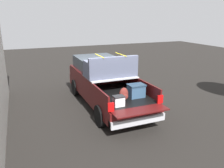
{
  "coord_description": "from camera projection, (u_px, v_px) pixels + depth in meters",
  "views": [
    {
      "loc": [
        -8.49,
        3.29,
        3.66
      ],
      "look_at": [
        -0.6,
        0.0,
        1.1
      ],
      "focal_mm": 36.39,
      "sensor_mm": 36.0,
      "label": 1
    }
  ],
  "objects": [
    {
      "name": "ground_plane",
      "position": [
        107.0,
        105.0,
        9.77
      ],
      "size": [
        40.0,
        40.0,
        0.0
      ],
      "primitive_type": "plane",
      "color": "black"
    },
    {
      "name": "pickup_truck",
      "position": [
        103.0,
        81.0,
        9.82
      ],
      "size": [
        6.05,
        2.06,
        2.23
      ],
      "color": "#470F0F",
      "rests_on": "ground_plane"
    }
  ]
}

